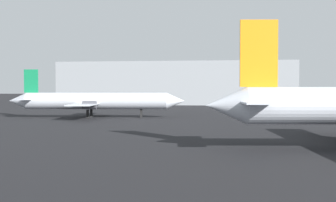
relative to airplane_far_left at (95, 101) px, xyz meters
The scene contains 2 objects.
airplane_far_left is the anchor object (origin of this frame).
terminal_building 63.68m from the airplane_far_left, 84.07° to the left, with size 71.89×22.22×13.03m, color #999EA3.
Camera 1 is at (1.24, -13.97, 5.47)m, focal length 46.43 mm.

